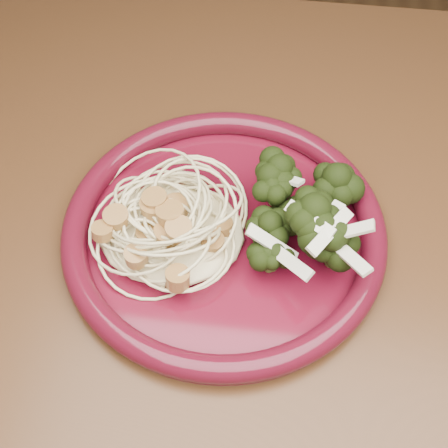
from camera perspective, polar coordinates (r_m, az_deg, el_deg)
dining_table at (r=0.66m, az=-10.30°, el=-6.90°), size 1.20×0.80×0.75m
dinner_plate at (r=0.56m, az=-0.00°, el=-0.56°), size 0.34×0.34×0.02m
spaghetti_pile at (r=0.55m, az=-4.87°, el=-0.21°), size 0.15×0.14×0.03m
scallop_cluster at (r=0.52m, az=-5.14°, el=2.11°), size 0.15×0.15×0.04m
broccoli_pile at (r=0.55m, az=6.00°, el=1.11°), size 0.12×0.16×0.05m
onion_garnish at (r=0.52m, az=6.30°, el=3.25°), size 0.08×0.11×0.06m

